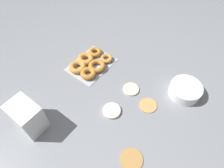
{
  "coord_description": "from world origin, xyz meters",
  "views": [
    {
      "loc": [
        0.48,
        0.33,
        0.96
      ],
      "look_at": [
        -0.07,
        -0.1,
        0.04
      ],
      "focal_mm": 32.0,
      "sensor_mm": 36.0,
      "label": 1
    }
  ],
  "objects": [
    {
      "name": "pancake_0",
      "position": [
        -0.09,
        0.14,
        0.0
      ],
      "size": [
        0.1,
        0.1,
        0.01
      ],
      "primitive_type": "cylinder",
      "color": "tan",
      "rests_on": "ground_plane"
    },
    {
      "name": "container_stack",
      "position": [
        0.37,
        -0.28,
        0.09
      ],
      "size": [
        0.11,
        0.16,
        0.17
      ],
      "color": "white",
      "rests_on": "ground_plane"
    },
    {
      "name": "ground_plane",
      "position": [
        0.0,
        0.0,
        0.0
      ],
      "size": [
        3.0,
        3.0,
        0.0
      ],
      "primitive_type": "plane",
      "color": "gray"
    },
    {
      "name": "pancake_1",
      "position": [
        0.06,
        0.0,
        0.01
      ],
      "size": [
        0.1,
        0.1,
        0.01
      ],
      "primitive_type": "cylinder",
      "color": "beige",
      "rests_on": "ground_plane"
    },
    {
      "name": "pancake_2",
      "position": [
        0.2,
        0.23,
        0.0
      ],
      "size": [
        0.11,
        0.11,
        0.01
      ],
      "primitive_type": "cylinder",
      "color": "#B27F42",
      "rests_on": "ground_plane"
    },
    {
      "name": "donut_tray",
      "position": [
        -0.12,
        -0.32,
        0.02
      ],
      "size": [
        0.29,
        0.22,
        0.04
      ],
      "color": "#ADAFB5",
      "rests_on": "ground_plane"
    },
    {
      "name": "batter_bowl",
      "position": [
        -0.29,
        0.26,
        0.03
      ],
      "size": [
        0.18,
        0.18,
        0.06
      ],
      "color": "white",
      "rests_on": "ground_plane"
    },
    {
      "name": "pancake_3",
      "position": [
        -0.13,
        0.0,
        0.01
      ],
      "size": [
        0.09,
        0.09,
        0.01
      ],
      "primitive_type": "cylinder",
      "color": "beige",
      "rests_on": "ground_plane"
    }
  ]
}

